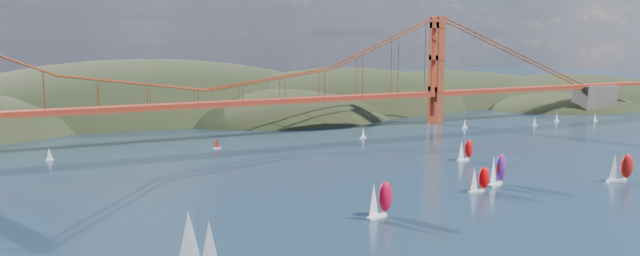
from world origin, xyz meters
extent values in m
ellipsoid|color=black|center=(-10.00, 300.00, -16.80)|extent=(300.00, 180.00, 96.00)
ellipsoid|color=black|center=(110.00, 270.00, -13.30)|extent=(220.00, 140.00, 76.00)
ellipsoid|color=black|center=(60.00, 240.00, -8.40)|extent=(140.00, 110.00, 48.00)
ellipsoid|color=black|center=(200.00, 290.00, -10.50)|extent=(260.00, 160.00, 60.00)
ellipsoid|color=black|center=(285.00, 250.00, -9.10)|extent=(220.00, 150.00, 52.00)
ellipsoid|color=black|center=(240.00, 210.00, -4.90)|extent=(120.00, 90.00, 28.00)
cube|color=maroon|center=(0.00, 180.00, 16.00)|extent=(440.00, 7.00, 1.60)
cube|color=maroon|center=(0.00, 180.00, 14.80)|extent=(440.00, 7.00, 0.80)
cube|color=maroon|center=(120.00, 180.00, 27.50)|extent=(4.00, 8.50, 55.00)
cube|color=#4C443D|center=(234.00, 180.00, 8.00)|extent=(24.00, 12.00, 16.00)
cube|color=maroon|center=(246.00, 180.00, 16.00)|extent=(52.00, 7.00, 1.60)
cylinder|color=#99999E|center=(-40.75, 33.30, 6.97)|extent=(0.12, 0.12, 11.96)
cone|color=white|center=(-42.61, 33.70, 6.37)|extent=(5.50, 5.50, 10.52)
cone|color=white|center=(-38.72, 32.87, 5.18)|extent=(3.93, 3.93, 8.37)
cube|color=silver|center=(8.12, 46.85, 0.38)|extent=(6.53, 3.77, 0.76)
cylinder|color=#99999E|center=(8.41, 46.95, 5.49)|extent=(0.09, 0.09, 9.46)
cone|color=white|center=(7.05, 46.47, 5.01)|extent=(4.51, 4.51, 8.33)
ellipsoid|color=#B40621|center=(11.39, 48.01, 5.01)|extent=(5.09, 4.09, 7.95)
cube|color=silver|center=(47.72, 56.86, 0.32)|extent=(5.39, 1.90, 0.63)
cylinder|color=#99999E|center=(47.99, 56.88, 4.60)|extent=(0.08, 0.08, 7.93)
cone|color=white|center=(46.77, 56.78, 4.21)|extent=(3.19, 3.19, 6.98)
ellipsoid|color=#F60003|center=(50.62, 57.09, 4.21)|extent=(3.88, 2.62, 6.67)
cube|color=white|center=(96.64, 49.03, 0.37)|extent=(6.40, 3.16, 0.74)
cylinder|color=#99999E|center=(96.94, 48.96, 5.36)|extent=(0.09, 0.09, 9.25)
cone|color=white|center=(95.57, 49.30, 4.90)|extent=(4.18, 4.18, 8.14)
ellipsoid|color=red|center=(99.94, 48.21, 4.90)|extent=(4.84, 3.67, 7.77)
cube|color=white|center=(72.93, 95.78, 0.33)|extent=(5.61, 2.48, 0.65)
cylinder|color=#99999E|center=(73.20, 95.83, 4.72)|extent=(0.08, 0.08, 8.13)
cone|color=white|center=(71.97, 95.60, 4.31)|extent=(3.54, 3.54, 7.16)
ellipsoid|color=#BA0B0B|center=(75.87, 96.33, 4.31)|extent=(4.17, 3.04, 6.83)
cube|color=silver|center=(58.27, 61.15, 0.40)|extent=(6.89, 4.25, 0.80)
cylinder|color=#99999E|center=(58.58, 61.27, 5.81)|extent=(0.10, 0.10, 10.02)
cone|color=white|center=(57.15, 60.69, 5.31)|extent=(4.88, 4.88, 8.82)
ellipsoid|color=#A51123|center=(61.67, 62.53, 5.31)|extent=(5.44, 4.49, 8.42)
cube|color=silver|center=(-64.94, 160.55, 0.25)|extent=(3.00, 1.00, 0.50)
cone|color=white|center=(-64.94, 160.55, 2.60)|extent=(2.00, 2.00, 4.20)
cube|color=silver|center=(123.83, 160.22, 0.25)|extent=(3.00, 1.00, 0.50)
cone|color=white|center=(123.83, 160.22, 2.60)|extent=(2.00, 2.00, 4.20)
cube|color=silver|center=(160.99, 151.92, 0.25)|extent=(3.00, 1.00, 0.50)
cone|color=white|center=(160.99, 151.92, 2.60)|extent=(2.00, 2.00, 4.20)
cube|color=silver|center=(184.15, 159.84, 0.25)|extent=(3.00, 1.00, 0.50)
cone|color=white|center=(184.15, 159.84, 2.60)|extent=(2.00, 2.00, 4.20)
cube|color=silver|center=(201.77, 150.49, 0.25)|extent=(3.00, 1.00, 0.50)
cone|color=white|center=(201.77, 150.49, 2.60)|extent=(2.00, 2.00, 4.20)
cube|color=silver|center=(63.63, 154.85, 0.25)|extent=(3.00, 1.00, 0.50)
cone|color=white|center=(63.63, 154.85, 2.60)|extent=(2.00, 2.00, 4.20)
cube|color=silver|center=(-2.33, 158.22, 0.25)|extent=(3.00, 1.00, 0.50)
cone|color=red|center=(-2.33, 158.22, 2.60)|extent=(2.00, 2.00, 4.20)
camera|label=1|loc=(-69.16, -85.78, 46.45)|focal=35.00mm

